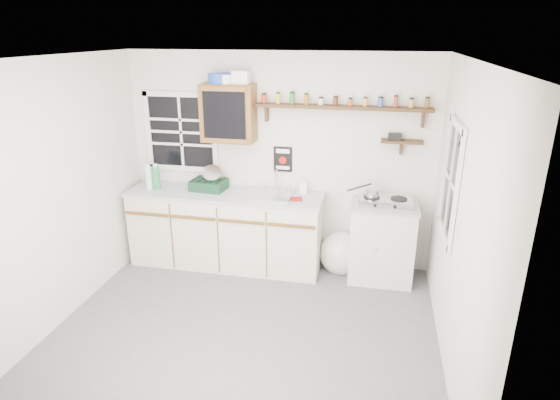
{
  "coord_description": "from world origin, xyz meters",
  "views": [
    {
      "loc": [
        1.1,
        -3.62,
        2.71
      ],
      "look_at": [
        0.23,
        0.55,
        1.15
      ],
      "focal_mm": 30.0,
      "sensor_mm": 36.0,
      "label": 1
    }
  ],
  "objects_px": {
    "main_cabinet": "(226,229)",
    "right_cabinet": "(382,241)",
    "upper_cabinet": "(228,113)",
    "spice_shelf": "(342,106)",
    "hotplate": "(385,201)",
    "dish_rack": "(210,182)"
  },
  "relations": [
    {
      "from": "right_cabinet",
      "to": "main_cabinet",
      "type": "bearing_deg",
      "value": -179.21
    },
    {
      "from": "upper_cabinet",
      "to": "dish_rack",
      "type": "xyz_separation_m",
      "value": [
        -0.24,
        -0.08,
        -0.81
      ]
    },
    {
      "from": "main_cabinet",
      "to": "hotplate",
      "type": "relative_size",
      "value": 3.87
    },
    {
      "from": "main_cabinet",
      "to": "hotplate",
      "type": "height_order",
      "value": "hotplate"
    },
    {
      "from": "main_cabinet",
      "to": "right_cabinet",
      "type": "distance_m",
      "value": 1.84
    },
    {
      "from": "main_cabinet",
      "to": "right_cabinet",
      "type": "height_order",
      "value": "main_cabinet"
    },
    {
      "from": "upper_cabinet",
      "to": "right_cabinet",
      "type": "bearing_deg",
      "value": -3.76
    },
    {
      "from": "dish_rack",
      "to": "hotplate",
      "type": "height_order",
      "value": "dish_rack"
    },
    {
      "from": "upper_cabinet",
      "to": "dish_rack",
      "type": "height_order",
      "value": "upper_cabinet"
    },
    {
      "from": "main_cabinet",
      "to": "upper_cabinet",
      "type": "height_order",
      "value": "upper_cabinet"
    },
    {
      "from": "upper_cabinet",
      "to": "hotplate",
      "type": "xyz_separation_m",
      "value": [
        1.8,
        -0.14,
        -0.88
      ]
    },
    {
      "from": "upper_cabinet",
      "to": "hotplate",
      "type": "bearing_deg",
      "value": -4.4
    },
    {
      "from": "main_cabinet",
      "to": "spice_shelf",
      "type": "bearing_deg",
      "value": 9.29
    },
    {
      "from": "main_cabinet",
      "to": "dish_rack",
      "type": "height_order",
      "value": "dish_rack"
    },
    {
      "from": "dish_rack",
      "to": "hotplate",
      "type": "relative_size",
      "value": 0.71
    },
    {
      "from": "main_cabinet",
      "to": "dish_rack",
      "type": "bearing_deg",
      "value": 161.35
    },
    {
      "from": "upper_cabinet",
      "to": "spice_shelf",
      "type": "height_order",
      "value": "upper_cabinet"
    },
    {
      "from": "spice_shelf",
      "to": "dish_rack",
      "type": "height_order",
      "value": "spice_shelf"
    },
    {
      "from": "upper_cabinet",
      "to": "dish_rack",
      "type": "bearing_deg",
      "value": -162.41
    },
    {
      "from": "upper_cabinet",
      "to": "hotplate",
      "type": "height_order",
      "value": "upper_cabinet"
    },
    {
      "from": "right_cabinet",
      "to": "spice_shelf",
      "type": "distance_m",
      "value": 1.58
    },
    {
      "from": "upper_cabinet",
      "to": "dish_rack",
      "type": "distance_m",
      "value": 0.85
    }
  ]
}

